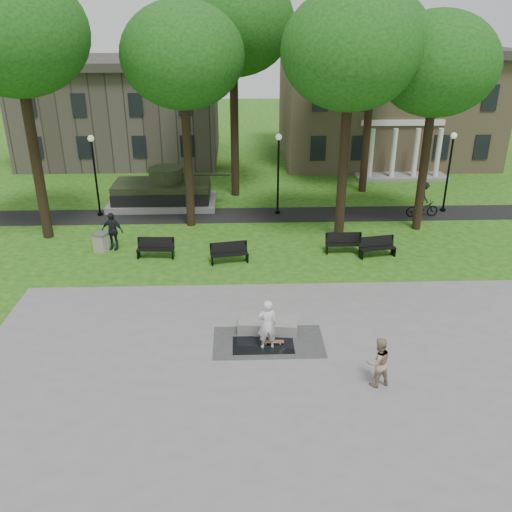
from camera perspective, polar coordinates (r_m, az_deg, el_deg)
The scene contains 27 objects.
ground at distance 21.29m, azimuth 3.32°, elevation -6.68°, with size 120.00×120.00×0.00m, color #194F12.
plaza at distance 17.21m, azimuth 4.85°, elevation -15.20°, with size 22.00×16.00×0.02m, color gray.
footpath at distance 32.15m, azimuth 1.42°, elevation 4.35°, with size 44.00×2.60×0.01m, color black.
building_right at distance 46.23m, azimuth 13.34°, elevation 15.40°, with size 17.00×12.00×8.60m.
building_left at distance 46.19m, azimuth -13.86°, elevation 14.40°, with size 15.00×10.00×7.20m, color #4C443D.
tree_0 at distance 29.03m, azimuth -24.08°, elevation 20.53°, with size 6.80×6.80×12.97m.
tree_1 at distance 28.88m, azimuth -7.73°, elevation 20.10°, with size 6.20×6.20×11.63m.
tree_2 at distance 27.27m, azimuth 9.96°, elevation 20.50°, with size 6.60×6.60×12.16m.
tree_3 at distance 29.49m, azimuth 18.51°, elevation 18.53°, with size 6.00×6.00×11.19m.
tree_4 at distance 34.20m, azimuth -2.46°, elevation 23.29°, with size 7.20×7.20×13.50m.
tree_5 at distance 35.71m, azimuth 12.41°, elevation 21.68°, with size 6.40×6.40×12.44m.
lamp_left at distance 32.58m, azimuth -16.62°, elevation 8.75°, with size 0.36×0.36×4.73m.
lamp_mid at distance 31.64m, azimuth 2.36°, elevation 9.30°, with size 0.36×0.36×4.73m.
lamp_right at distance 33.89m, azimuth 19.68°, elevation 8.93°, with size 0.36×0.36×4.73m.
tank_monument at distance 34.03m, azimuth -9.76°, elevation 6.65°, with size 7.45×3.40×2.40m.
puddle at distance 19.70m, azimuth 0.77°, elevation -9.36°, with size 2.20×1.20×0.00m, color black.
concrete_block at distance 20.46m, azimuth 1.26°, elevation -7.24°, with size 2.20×1.00×0.45m, color gray.
skateboard at distance 19.80m, azimuth 1.80°, elevation -9.07°, with size 0.78×0.20×0.07m, color brown.
skateboarder at distance 19.08m, azimuth 1.18°, elevation -7.22°, with size 0.69×0.45×1.89m, color silver.
friend_watching at distance 17.79m, azimuth 12.74°, elevation -10.85°, with size 0.83×0.64×1.70m, color tan.
pedestrian_walker at distance 28.03m, azimuth -14.90°, elevation 2.56°, with size 1.13×0.47×1.93m, color black.
cyclist at distance 33.08m, azimuth 17.15°, elevation 5.40°, with size 1.92×1.10×2.10m.
park_bench_0 at distance 26.75m, azimuth -10.52°, elevation 0.91°, with size 1.82×0.63×1.00m.
park_bench_1 at distance 25.79m, azimuth -2.81°, elevation 0.41°, with size 1.85×0.84×1.00m.
park_bench_2 at distance 27.22m, azimuth 9.21°, elevation 1.42°, with size 1.80×0.53×1.00m.
park_bench_3 at distance 27.08m, azimuth 12.65°, elevation 1.01°, with size 1.85×0.83×1.00m.
trash_bin at distance 28.10m, azimuth -15.98°, elevation 1.43°, with size 0.85×0.85×0.96m.
Camera 1 is at (-1.88, -18.19, 10.91)m, focal length 38.00 mm.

